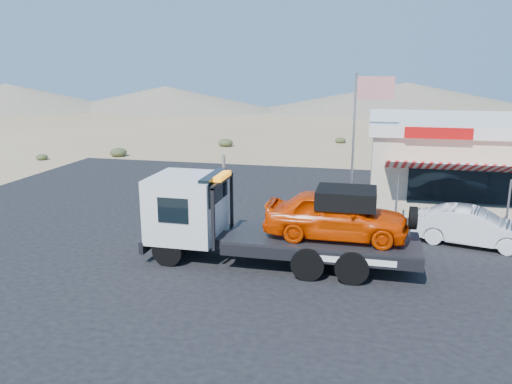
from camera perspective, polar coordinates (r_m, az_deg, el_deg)
ground at (r=18.15m, az=-5.09°, el=-6.02°), size 120.00×120.00×0.00m
asphalt_lot at (r=20.44m, az=2.88°, el=-3.63°), size 32.00×24.00×0.02m
tow_truck at (r=15.98m, az=1.91°, el=-2.91°), size 8.60×2.55×2.88m
white_sedan at (r=19.43m, az=23.50°, el=-3.67°), size 4.26×2.30×1.33m
jerky_store at (r=26.01m, az=24.21°, el=3.47°), size 10.40×9.97×3.90m
flagpole at (r=20.83m, az=11.77°, el=7.01°), size 1.55×0.10×6.00m
desert_scrub at (r=31.63m, az=-21.11°, el=2.32°), size 23.78×33.07×0.65m
distant_hills at (r=73.04m, az=1.03°, el=10.65°), size 126.00×48.00×4.20m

